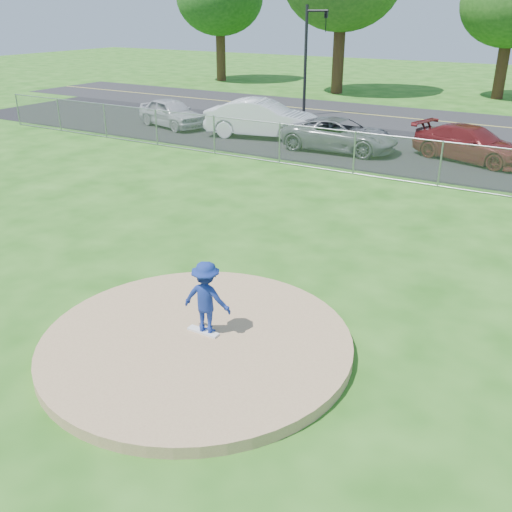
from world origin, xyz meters
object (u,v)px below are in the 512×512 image
at_px(parked_car_darkred, 471,144).
at_px(pitcher, 206,298).
at_px(parked_car_white, 262,119).
at_px(traffic_signal_left, 310,51).
at_px(traffic_cone, 321,138).
at_px(parked_car_silver, 171,113).
at_px(parked_car_gray, 340,135).

bearing_deg(parked_car_darkred, pitcher, -166.99).
bearing_deg(parked_car_white, traffic_signal_left, -6.28).
bearing_deg(parked_car_darkred, traffic_cone, 112.49).
relative_size(traffic_signal_left, parked_car_silver, 1.40).
bearing_deg(traffic_cone, traffic_signal_left, 120.78).
bearing_deg(traffic_cone, parked_car_gray, -23.33).
relative_size(traffic_signal_left, pitcher, 4.19).
height_order(traffic_signal_left, parked_car_darkred, traffic_signal_left).
relative_size(traffic_cone, parked_car_silver, 0.16).
bearing_deg(parked_car_silver, parked_car_gray, -76.42).
bearing_deg(pitcher, parked_car_darkred, -103.46).
distance_m(pitcher, traffic_cone, 16.07).
bearing_deg(parked_car_white, parked_car_silver, 78.72).
xyz_separation_m(traffic_signal_left, traffic_cone, (3.85, -6.46, -3.03)).
bearing_deg(parked_car_gray, traffic_signal_left, 32.60).
bearing_deg(pitcher, traffic_signal_left, -77.61).
height_order(traffic_cone, parked_car_silver, parked_car_silver).
xyz_separation_m(pitcher, traffic_cone, (-4.97, 15.27, -0.54)).
bearing_deg(parked_car_darkred, parked_car_silver, 109.16).
height_order(parked_car_white, parked_car_darkred, parked_car_white).
relative_size(traffic_signal_left, parked_car_darkred, 1.24).
bearing_deg(parked_car_white, parked_car_gray, -112.48).
bearing_deg(parked_car_darkred, parked_car_gray, 118.76).
xyz_separation_m(parked_car_gray, parked_car_darkred, (4.96, 1.05, 0.00)).
distance_m(parked_car_silver, parked_car_darkred, 14.17).
distance_m(parked_car_silver, parked_car_gray, 9.20).
bearing_deg(traffic_cone, pitcher, -71.99).
xyz_separation_m(parked_car_white, parked_car_darkred, (9.08, 0.40, -0.18)).
relative_size(traffic_cone, parked_car_darkred, 0.14).
distance_m(traffic_signal_left, parked_car_darkred, 11.78).
height_order(pitcher, parked_car_white, parked_car_white).
bearing_deg(parked_car_gray, pitcher, -167.92).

